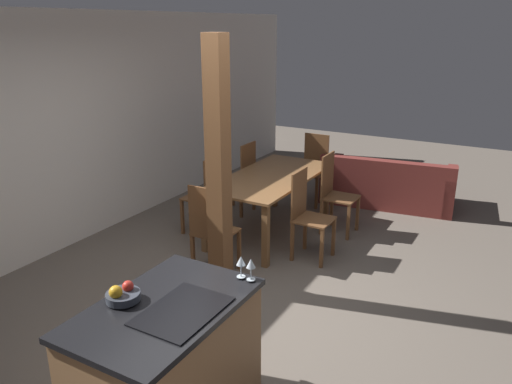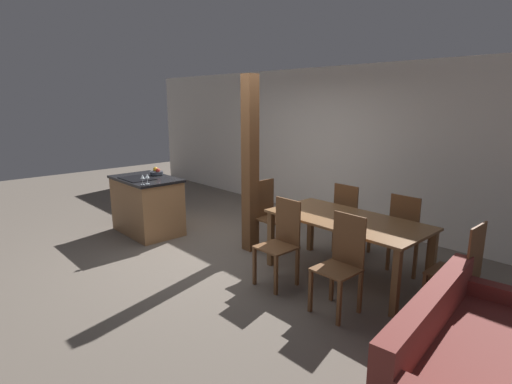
{
  "view_description": "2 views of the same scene",
  "coord_description": "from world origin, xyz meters",
  "px_view_note": "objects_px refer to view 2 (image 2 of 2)",
  "views": [
    {
      "loc": [
        -3.5,
        -2.11,
        2.55
      ],
      "look_at": [
        0.6,
        0.2,
        0.95
      ],
      "focal_mm": 35.0,
      "sensor_mm": 36.0,
      "label": 1
    },
    {
      "loc": [
        4.37,
        -3.25,
        2.13
      ],
      "look_at": [
        0.6,
        0.2,
        0.95
      ],
      "focal_mm": 28.0,
      "sensor_mm": 36.0,
      "label": 2
    }
  ],
  "objects_px": {
    "dining_chair_near_left": "(281,241)",
    "dining_chair_foot_end": "(461,270)",
    "timber_post": "(250,166)",
    "kitchen_island": "(147,205)",
    "dining_chair_far_right": "(407,233)",
    "wine_glass_near": "(142,177)",
    "wine_glass_middle": "(147,176)",
    "dining_chair_head_end": "(269,214)",
    "couch": "(478,367)",
    "dining_table": "(347,226)",
    "dining_chair_far_left": "(349,218)",
    "fruit_bowl": "(157,172)",
    "dining_chair_near_right": "(341,262)"
  },
  "relations": [
    {
      "from": "dining_chair_near_left",
      "to": "dining_chair_foot_end",
      "type": "height_order",
      "value": "same"
    },
    {
      "from": "timber_post",
      "to": "kitchen_island",
      "type": "bearing_deg",
      "value": -157.03
    },
    {
      "from": "dining_chair_foot_end",
      "to": "dining_chair_far_right",
      "type": "bearing_deg",
      "value": -127.35
    },
    {
      "from": "kitchen_island",
      "to": "dining_chair_foot_end",
      "type": "distance_m",
      "value": 4.62
    },
    {
      "from": "wine_glass_near",
      "to": "timber_post",
      "type": "xyz_separation_m",
      "value": [
        1.19,
        1.04,
        0.2
      ]
    },
    {
      "from": "dining_chair_near_left",
      "to": "dining_chair_foot_end",
      "type": "bearing_deg",
      "value": 21.42
    },
    {
      "from": "wine_glass_middle",
      "to": "dining_chair_head_end",
      "type": "distance_m",
      "value": 1.87
    },
    {
      "from": "dining_chair_far_right",
      "to": "couch",
      "type": "height_order",
      "value": "dining_chair_far_right"
    },
    {
      "from": "kitchen_island",
      "to": "wine_glass_near",
      "type": "relative_size",
      "value": 7.8
    },
    {
      "from": "wine_glass_middle",
      "to": "dining_chair_near_left",
      "type": "bearing_deg",
      "value": 12.35
    },
    {
      "from": "wine_glass_middle",
      "to": "dining_table",
      "type": "xyz_separation_m",
      "value": [
        2.68,
        1.18,
        -0.38
      ]
    },
    {
      "from": "dining_chair_far_right",
      "to": "timber_post",
      "type": "height_order",
      "value": "timber_post"
    },
    {
      "from": "dining_chair_far_left",
      "to": "dining_chair_head_end",
      "type": "bearing_deg",
      "value": 37.35
    },
    {
      "from": "dining_chair_near_left",
      "to": "dining_chair_head_end",
      "type": "bearing_deg",
      "value": 142.65
    },
    {
      "from": "fruit_bowl",
      "to": "dining_chair_far_right",
      "type": "height_order",
      "value": "fruit_bowl"
    },
    {
      "from": "dining_chair_far_left",
      "to": "dining_chair_foot_end",
      "type": "height_order",
      "value": "same"
    },
    {
      "from": "dining_chair_near_left",
      "to": "dining_chair_foot_end",
      "type": "distance_m",
      "value": 1.88
    },
    {
      "from": "dining_chair_foot_end",
      "to": "couch",
      "type": "relative_size",
      "value": 0.51
    },
    {
      "from": "fruit_bowl",
      "to": "dining_table",
      "type": "bearing_deg",
      "value": 11.94
    },
    {
      "from": "dining_chair_far_right",
      "to": "kitchen_island",
      "type": "bearing_deg",
      "value": 24.21
    },
    {
      "from": "dining_chair_foot_end",
      "to": "wine_glass_near",
      "type": "bearing_deg",
      "value": -72.57
    },
    {
      "from": "dining_chair_near_right",
      "to": "dining_chair_far_right",
      "type": "bearing_deg",
      "value": 90.0
    },
    {
      "from": "dining_chair_near_left",
      "to": "dining_chair_foot_end",
      "type": "xyz_separation_m",
      "value": [
        1.75,
        0.69,
        0.0
      ]
    },
    {
      "from": "wine_glass_near",
      "to": "dining_chair_near_right",
      "type": "bearing_deg",
      "value": 10.41
    },
    {
      "from": "dining_chair_far_left",
      "to": "dining_chair_head_end",
      "type": "distance_m",
      "value": 1.13
    },
    {
      "from": "dining_chair_near_left",
      "to": "dining_chair_far_left",
      "type": "distance_m",
      "value": 1.37
    },
    {
      "from": "wine_glass_middle",
      "to": "dining_chair_far_left",
      "type": "distance_m",
      "value": 2.97
    },
    {
      "from": "wine_glass_near",
      "to": "dining_table",
      "type": "xyz_separation_m",
      "value": [
        2.68,
        1.26,
        -0.38
      ]
    },
    {
      "from": "dining_chair_head_end",
      "to": "dining_chair_far_left",
      "type": "bearing_deg",
      "value": -52.65
    },
    {
      "from": "dining_table",
      "to": "couch",
      "type": "distance_m",
      "value": 2.14
    },
    {
      "from": "dining_table",
      "to": "dining_chair_far_right",
      "type": "height_order",
      "value": "dining_chair_far_right"
    },
    {
      "from": "dining_chair_near_left",
      "to": "dining_chair_far_right",
      "type": "relative_size",
      "value": 1.0
    },
    {
      "from": "kitchen_island",
      "to": "dining_chair_head_end",
      "type": "xyz_separation_m",
      "value": [
        1.88,
        0.94,
        0.06
      ]
    },
    {
      "from": "fruit_bowl",
      "to": "dining_chair_head_end",
      "type": "bearing_deg",
      "value": 19.49
    },
    {
      "from": "dining_chair_near_left",
      "to": "timber_post",
      "type": "distance_m",
      "value": 1.36
    },
    {
      "from": "dining_chair_foot_end",
      "to": "couch",
      "type": "xyz_separation_m",
      "value": [
        0.52,
        -0.99,
        -0.27
      ]
    },
    {
      "from": "fruit_bowl",
      "to": "dining_chair_foot_end",
      "type": "bearing_deg",
      "value": 8.57
    },
    {
      "from": "dining_table",
      "to": "dining_chair_near_left",
      "type": "height_order",
      "value": "dining_chair_near_left"
    },
    {
      "from": "dining_chair_far_left",
      "to": "timber_post",
      "type": "relative_size",
      "value": 0.41
    },
    {
      "from": "dining_chair_head_end",
      "to": "dining_chair_far_right",
      "type": "bearing_deg",
      "value": -68.58
    },
    {
      "from": "wine_glass_near",
      "to": "wine_glass_middle",
      "type": "bearing_deg",
      "value": 90.0
    },
    {
      "from": "wine_glass_middle",
      "to": "couch",
      "type": "relative_size",
      "value": 0.08
    },
    {
      "from": "wine_glass_middle",
      "to": "couch",
      "type": "bearing_deg",
      "value": 2.4
    },
    {
      "from": "fruit_bowl",
      "to": "dining_chair_far_right",
      "type": "relative_size",
      "value": 0.21
    },
    {
      "from": "dining_chair_near_right",
      "to": "dining_chair_far_left",
      "type": "relative_size",
      "value": 1.0
    },
    {
      "from": "dining_table",
      "to": "dining_chair_far_right",
      "type": "xyz_separation_m",
      "value": [
        0.43,
        0.69,
        -0.14
      ]
    },
    {
      "from": "dining_chair_far_left",
      "to": "dining_chair_far_right",
      "type": "height_order",
      "value": "same"
    },
    {
      "from": "dining_chair_near_left",
      "to": "timber_post",
      "type": "bearing_deg",
      "value": 156.22
    },
    {
      "from": "dining_chair_foot_end",
      "to": "couch",
      "type": "bearing_deg",
      "value": 27.93
    },
    {
      "from": "dining_chair_head_end",
      "to": "couch",
      "type": "xyz_separation_m",
      "value": [
        3.17,
        -0.99,
        -0.27
      ]
    }
  ]
}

